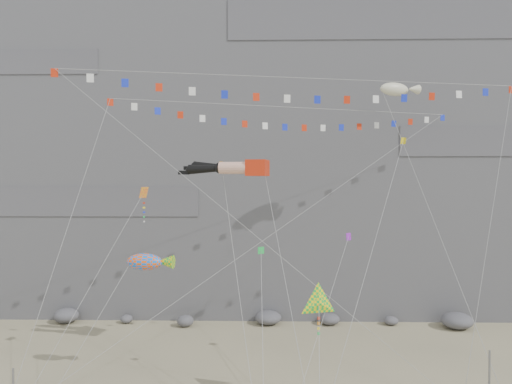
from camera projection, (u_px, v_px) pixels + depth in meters
cliff at (268, 95)px, 63.33m from camera, size 80.00×28.00×50.00m
talus_boulders at (268, 318)px, 48.89m from camera, size 60.00×3.00×1.20m
legs_kite at (233, 168)px, 36.94m from camera, size 9.34×14.42×19.80m
flag_banner_upper at (294, 108)px, 41.59m from camera, size 31.66×18.67×30.04m
flag_banner_lower at (303, 78)px, 34.72m from camera, size 32.08×7.63×23.93m
harlequin_kite at (143, 193)px, 35.55m from camera, size 6.77×8.25×16.22m
fish_windsock at (144, 262)px, 33.99m from camera, size 7.05×5.79×11.06m
delta_kite at (319, 303)px, 30.22m from camera, size 2.52×7.27×9.40m
blimp_windsock at (395, 90)px, 42.14m from camera, size 5.65×15.16×25.99m
small_kite_a at (222, 168)px, 37.93m from camera, size 3.72×12.20×19.35m
small_kite_b at (348, 239)px, 36.12m from camera, size 5.75×10.92×15.16m
small_kite_c at (261, 254)px, 32.82m from camera, size 1.03×9.14×12.72m
small_kite_d at (402, 145)px, 38.67m from camera, size 8.79×14.35×23.43m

